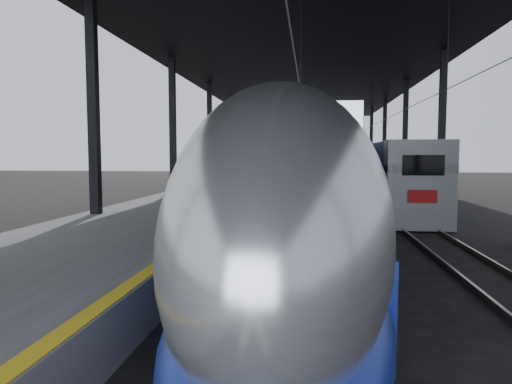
# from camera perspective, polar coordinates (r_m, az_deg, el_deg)

# --- Properties ---
(ground) EXTENTS (160.00, 160.00, 0.00)m
(ground) POSITION_cam_1_polar(r_m,az_deg,el_deg) (12.24, -4.72, -10.75)
(ground) COLOR black
(ground) RESTS_ON ground
(platform) EXTENTS (6.00, 80.00, 1.00)m
(platform) POSITION_cam_1_polar(r_m,az_deg,el_deg) (32.22, -3.70, -0.29)
(platform) COLOR #4C4C4F
(platform) RESTS_ON ground
(yellow_strip) EXTENTS (0.30, 80.00, 0.01)m
(yellow_strip) POSITION_cam_1_polar(r_m,az_deg,el_deg) (31.79, 1.26, 0.57)
(yellow_strip) COLOR gold
(yellow_strip) RESTS_ON platform
(rails) EXTENTS (6.52, 80.00, 0.16)m
(rails) POSITION_cam_1_polar(r_m,az_deg,el_deg) (31.78, 10.63, -1.19)
(rails) COLOR slate
(rails) RESTS_ON ground
(canopy) EXTENTS (18.00, 75.00, 9.47)m
(canopy) POSITION_cam_1_polar(r_m,az_deg,el_deg) (32.10, 6.08, 15.12)
(canopy) COLOR black
(canopy) RESTS_ON ground
(tgv_train) EXTENTS (3.07, 65.20, 4.40)m
(tgv_train) POSITION_cam_1_polar(r_m,az_deg,el_deg) (34.45, 6.21, 2.60)
(tgv_train) COLOR #AAADB1
(tgv_train) RESTS_ON ground
(second_train) EXTENTS (2.83, 56.05, 3.90)m
(second_train) POSITION_cam_1_polar(r_m,az_deg,el_deg) (47.07, 12.49, 2.95)
(second_train) COLOR navy
(second_train) RESTS_ON ground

